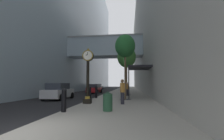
{
  "coord_description": "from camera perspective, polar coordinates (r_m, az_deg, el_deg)",
  "views": [
    {
      "loc": [
        3.7,
        -4.32,
        1.61
      ],
      "look_at": [
        0.89,
        19.66,
        3.82
      ],
      "focal_mm": 24.12,
      "sensor_mm": 36.0,
      "label": 1
    }
  ],
  "objects": [
    {
      "name": "building_block_left",
      "position": [
        41.4,
        -16.29,
        20.36
      ],
      "size": [
        22.07,
        80.0,
        38.82
      ],
      "color": "#93A8B7",
      "rests_on": "ground"
    },
    {
      "name": "street_tree_mid_near",
      "position": [
        21.5,
        5.53,
        4.85
      ],
      "size": [
        2.62,
        2.62,
        6.75
      ],
      "color": "#333335",
      "rests_on": "sidewalk_right"
    },
    {
      "name": "bollard_fourth",
      "position": [
        15.8,
        -6.0,
        -8.18
      ],
      "size": [
        0.27,
        0.27,
        1.24
      ],
      "color": "black",
      "rests_on": "sidewalk_right"
    },
    {
      "name": "ground_plane",
      "position": [
        31.58,
        -0.05,
        -8.14
      ],
      "size": [
        110.0,
        110.0,
        0.0
      ],
      "primitive_type": "plane",
      "color": "black",
      "rests_on": "ground"
    },
    {
      "name": "bollard_third",
      "position": [
        13.3,
        -8.46,
        -8.71
      ],
      "size": [
        0.27,
        0.27,
        1.24
      ],
      "color": "black",
      "rests_on": "sidewalk_right"
    },
    {
      "name": "pedestrian_by_clock",
      "position": [
        18.76,
        5.8,
        -7.02
      ],
      "size": [
        0.39,
        0.39,
        1.65
      ],
      "color": "#23232D",
      "rests_on": "sidewalk_right"
    },
    {
      "name": "trash_bin",
      "position": [
        8.36,
        -1.62,
        -11.62
      ],
      "size": [
        0.53,
        0.53,
        1.05
      ],
      "color": "#234C33",
      "rests_on": "sidewalk_right"
    },
    {
      "name": "car_silver_mid",
      "position": [
        16.69,
        -19.6,
        -7.67
      ],
      "size": [
        2.02,
        4.02,
        1.67
      ],
      "color": "#B7BABF",
      "rests_on": "ground"
    },
    {
      "name": "pedestrian_walking",
      "position": [
        11.04,
        3.97,
        -7.86
      ],
      "size": [
        0.41,
        0.41,
        1.79
      ],
      "color": "#23232D",
      "rests_on": "sidewalk_right"
    },
    {
      "name": "street_clock",
      "position": [
        11.56,
        -9.15,
        -1.08
      ],
      "size": [
        0.84,
        0.55,
        4.18
      ],
      "color": "black",
      "rests_on": "sidewalk_right"
    },
    {
      "name": "car_red_near",
      "position": [
        25.85,
        -6.69,
        -7.07
      ],
      "size": [
        1.97,
        4.67,
        1.55
      ],
      "color": "#AD191E",
      "rests_on": "ground"
    },
    {
      "name": "storefront_awning",
      "position": [
        16.58,
        10.09,
        0.65
      ],
      "size": [
        2.4,
        3.6,
        3.3
      ],
      "color": "black",
      "rests_on": "sidewalk_right"
    },
    {
      "name": "car_black_far",
      "position": [
        40.76,
        -5.06,
        -6.39
      ],
      "size": [
        2.02,
        4.11,
        1.57
      ],
      "color": "black",
      "rests_on": "ground"
    },
    {
      "name": "street_tree_near",
      "position": [
        14.73,
        4.98,
        8.82
      ],
      "size": [
        1.93,
        1.93,
        6.21
      ],
      "color": "#333335",
      "rests_on": "sidewalk_right"
    },
    {
      "name": "bollard_nearest",
      "position": [
        8.45,
        -17.77,
        -10.56
      ],
      "size": [
        0.27,
        0.27,
        1.24
      ],
      "color": "black",
      "rests_on": "sidewalk_right"
    },
    {
      "name": "building_block_right",
      "position": [
        37.07,
        17.31,
        14.37
      ],
      "size": [
        9.0,
        80.0,
        27.78
      ],
      "color": "#B7B2A8",
      "rests_on": "ground"
    },
    {
      "name": "sidewalk_right",
      "position": [
        34.37,
        5.51,
        -7.77
      ],
      "size": [
        5.93,
        80.0,
        0.14
      ],
      "primitive_type": "cube",
      "color": "#9E998E",
      "rests_on": "ground"
    }
  ]
}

